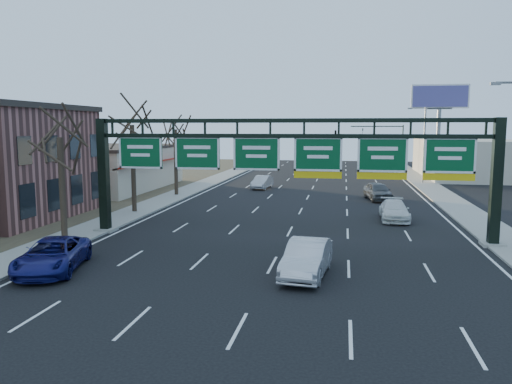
% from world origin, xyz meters
% --- Properties ---
extents(ground, '(160.00, 160.00, 0.00)m').
position_xyz_m(ground, '(0.00, 0.00, 0.00)').
color(ground, black).
rests_on(ground, ground).
extents(sidewalk_left, '(3.00, 120.00, 0.12)m').
position_xyz_m(sidewalk_left, '(-12.80, 20.00, 0.06)').
color(sidewalk_left, gray).
rests_on(sidewalk_left, ground).
extents(sidewalk_right, '(3.00, 120.00, 0.12)m').
position_xyz_m(sidewalk_right, '(12.80, 20.00, 0.06)').
color(sidewalk_right, gray).
rests_on(sidewalk_right, ground).
extents(dirt_strip_left, '(21.00, 120.00, 0.06)m').
position_xyz_m(dirt_strip_left, '(-25.00, 20.00, 0.03)').
color(dirt_strip_left, '#473D2B').
rests_on(dirt_strip_left, ground).
extents(lane_markings, '(21.60, 120.00, 0.01)m').
position_xyz_m(lane_markings, '(0.00, 20.00, 0.01)').
color(lane_markings, white).
rests_on(lane_markings, ground).
extents(sign_gantry, '(24.60, 1.20, 7.20)m').
position_xyz_m(sign_gantry, '(0.16, 8.00, 4.63)').
color(sign_gantry, black).
rests_on(sign_gantry, ground).
extents(cream_strip, '(10.90, 18.40, 4.70)m').
position_xyz_m(cream_strip, '(-21.48, 29.00, 2.36)').
color(cream_strip, beige).
rests_on(cream_strip, ground).
extents(building_right_distant, '(12.00, 20.00, 5.00)m').
position_xyz_m(building_right_distant, '(20.00, 50.00, 2.50)').
color(building_right_distant, beige).
rests_on(building_right_distant, ground).
extents(tree_gantry, '(3.60, 3.60, 8.48)m').
position_xyz_m(tree_gantry, '(-12.80, 5.00, 7.11)').
color(tree_gantry, '#30231B').
rests_on(tree_gantry, sidewalk_left).
extents(tree_mid, '(3.60, 3.60, 9.24)m').
position_xyz_m(tree_mid, '(-12.80, 15.00, 7.85)').
color(tree_mid, '#30231B').
rests_on(tree_mid, sidewalk_left).
extents(tree_far, '(3.60, 3.60, 8.86)m').
position_xyz_m(tree_far, '(-12.80, 25.00, 7.48)').
color(tree_far, '#30231B').
rests_on(tree_far, sidewalk_left).
extents(streetlight_far, '(2.15, 0.22, 9.00)m').
position_xyz_m(streetlight_far, '(12.47, 40.00, 5.08)').
color(streetlight_far, slate).
rests_on(streetlight_far, sidewalk_right).
extents(billboard_right, '(7.00, 0.50, 12.00)m').
position_xyz_m(billboard_right, '(15.00, 44.98, 9.06)').
color(billboard_right, slate).
rests_on(billboard_right, ground).
extents(traffic_signal_mast, '(10.16, 0.54, 7.00)m').
position_xyz_m(traffic_signal_mast, '(5.69, 55.00, 5.50)').
color(traffic_signal_mast, black).
rests_on(traffic_signal_mast, ground).
extents(car_blue_suv, '(3.72, 5.81, 1.49)m').
position_xyz_m(car_blue_suv, '(-9.94, -0.79, 0.75)').
color(car_blue_suv, navy).
rests_on(car_blue_suv, ground).
extents(car_silver_sedan, '(2.19, 5.01, 1.60)m').
position_xyz_m(car_silver_sedan, '(1.79, 0.53, 0.80)').
color(car_silver_sedan, '#BBBBC0').
rests_on(car_silver_sedan, ground).
extents(car_white_wagon, '(1.99, 4.84, 1.40)m').
position_xyz_m(car_white_wagon, '(7.00, 15.29, 0.70)').
color(car_white_wagon, white).
rests_on(car_white_wagon, ground).
extents(car_grey_far, '(2.80, 5.05, 1.63)m').
position_xyz_m(car_grey_far, '(6.49, 25.36, 0.81)').
color(car_grey_far, '#47494C').
rests_on(car_grey_far, ground).
extents(car_silver_distant, '(1.98, 4.40, 1.40)m').
position_xyz_m(car_silver_distant, '(-5.43, 32.07, 0.70)').
color(car_silver_distant, '#B0B0B5').
rests_on(car_silver_distant, ground).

